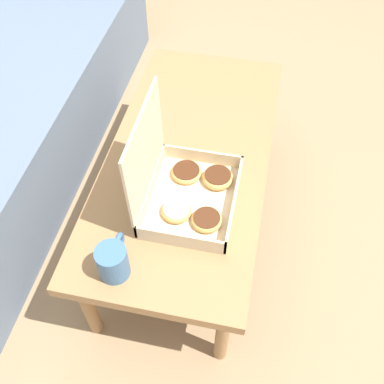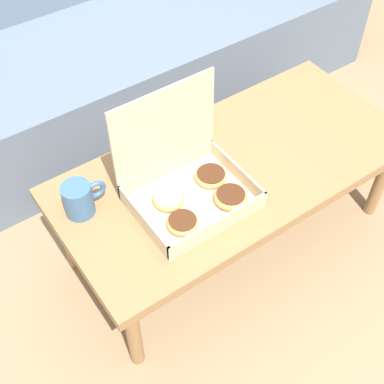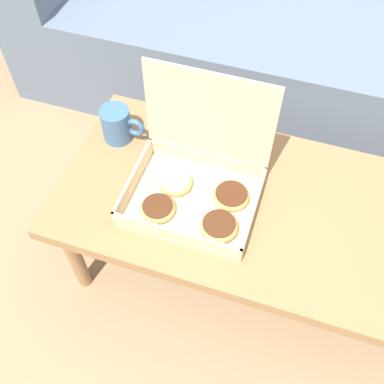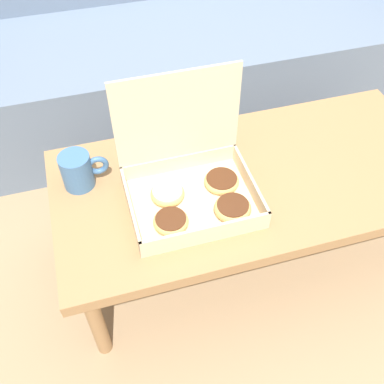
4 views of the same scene
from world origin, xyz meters
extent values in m
plane|color=#937756|center=(0.00, 0.00, 0.00)|extent=(12.00, 12.00, 0.00)
cube|color=#997047|center=(0.00, -0.16, 0.37)|extent=(1.18, 0.56, 0.04)
cylinder|color=#997047|center=(-0.53, -0.38, 0.18)|extent=(0.04, 0.04, 0.35)
cylinder|color=#997047|center=(0.53, -0.38, 0.18)|extent=(0.04, 0.04, 0.35)
cylinder|color=#997047|center=(-0.53, 0.06, 0.18)|extent=(0.04, 0.04, 0.35)
cylinder|color=#997047|center=(0.53, 0.06, 0.18)|extent=(0.04, 0.04, 0.35)
cube|color=beige|center=(-0.20, -0.22, 0.40)|extent=(0.35, 0.28, 0.01)
cube|color=beige|center=(-0.20, -0.35, 0.43)|extent=(0.35, 0.01, 0.05)
cube|color=beige|center=(-0.20, -0.08, 0.43)|extent=(0.35, 0.01, 0.05)
cube|color=beige|center=(-0.38, -0.22, 0.43)|extent=(0.01, 0.28, 0.05)
cube|color=beige|center=(-0.03, -0.22, 0.43)|extent=(0.01, 0.28, 0.05)
cube|color=beige|center=(-0.20, -0.07, 0.59)|extent=(0.35, 0.01, 0.28)
torus|color=tan|center=(-0.10, -0.18, 0.41)|extent=(0.10, 0.10, 0.03)
cylinder|color=#472614|center=(-0.10, -0.18, 0.42)|extent=(0.09, 0.09, 0.01)
torus|color=tan|center=(-0.27, -0.18, 0.41)|extent=(0.10, 0.10, 0.03)
cylinder|color=pink|center=(-0.27, -0.18, 0.42)|extent=(0.08, 0.08, 0.01)
torus|color=tan|center=(-0.28, -0.28, 0.41)|extent=(0.10, 0.10, 0.03)
cylinder|color=#472614|center=(-0.28, -0.28, 0.42)|extent=(0.08, 0.08, 0.01)
torus|color=tan|center=(-0.11, -0.28, 0.42)|extent=(0.10, 0.10, 0.03)
cylinder|color=#472614|center=(-0.11, -0.28, 0.43)|extent=(0.09, 0.09, 0.01)
cylinder|color=#3D6693|center=(-0.50, -0.05, 0.45)|extent=(0.09, 0.09, 0.11)
torus|color=#3D6693|center=(-0.44, -0.05, 0.45)|extent=(0.06, 0.02, 0.06)
camera|label=1|loc=(-1.06, -0.40, 1.54)|focal=42.00mm
camera|label=2|loc=(-0.80, -1.07, 1.64)|focal=50.00mm
camera|label=3|loc=(0.02, -0.88, 1.42)|focal=42.00mm
camera|label=4|loc=(-0.43, -1.00, 1.36)|focal=42.00mm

